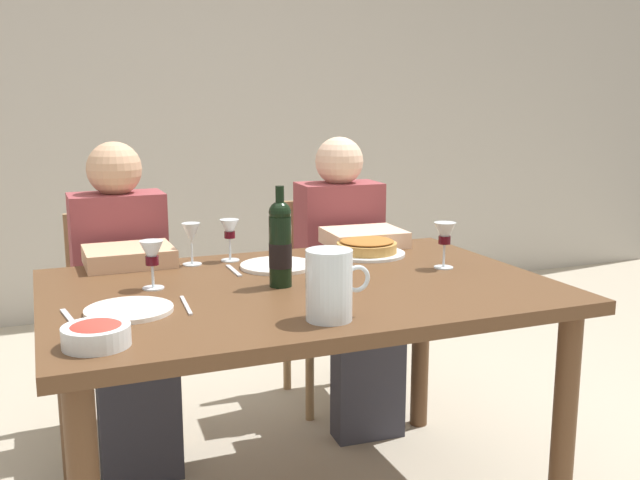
% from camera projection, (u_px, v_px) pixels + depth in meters
% --- Properties ---
extents(back_wall, '(8.00, 0.10, 2.80)m').
position_uv_depth(back_wall, '(156.00, 85.00, 4.29)').
color(back_wall, '#B2ADA3').
rests_on(back_wall, ground).
extents(dining_table, '(1.50, 1.00, 0.76)m').
position_uv_depth(dining_table, '(300.00, 313.00, 2.17)').
color(dining_table, brown).
rests_on(dining_table, ground).
extents(wine_bottle, '(0.07, 0.07, 0.30)m').
position_uv_depth(wine_bottle, '(281.00, 244.00, 2.10)').
color(wine_bottle, black).
rests_on(wine_bottle, dining_table).
extents(water_pitcher, '(0.17, 0.12, 0.18)m').
position_uv_depth(water_pitcher, '(329.00, 289.00, 1.79)').
color(water_pitcher, silver).
rests_on(water_pitcher, dining_table).
extents(baked_tart, '(0.28, 0.28, 0.06)m').
position_uv_depth(baked_tart, '(367.00, 247.00, 2.56)').
color(baked_tart, silver).
rests_on(baked_tart, dining_table).
extents(salad_bowl, '(0.15, 0.15, 0.06)m').
position_uv_depth(salad_bowl, '(96.00, 334.00, 1.60)').
color(salad_bowl, silver).
rests_on(salad_bowl, dining_table).
extents(wine_glass_left_diner, '(0.07, 0.07, 0.14)m').
position_uv_depth(wine_glass_left_diner, '(152.00, 256.00, 2.08)').
color(wine_glass_left_diner, silver).
rests_on(wine_glass_left_diner, dining_table).
extents(wine_glass_right_diner, '(0.06, 0.06, 0.14)m').
position_uv_depth(wine_glass_right_diner, '(191.00, 236.00, 2.39)').
color(wine_glass_right_diner, silver).
rests_on(wine_glass_right_diner, dining_table).
extents(wine_glass_centre, '(0.07, 0.07, 0.15)m').
position_uv_depth(wine_glass_centre, '(445.00, 236.00, 2.34)').
color(wine_glass_centre, silver).
rests_on(wine_glass_centre, dining_table).
extents(wine_glass_spare, '(0.07, 0.07, 0.15)m').
position_uv_depth(wine_glass_spare, '(230.00, 231.00, 2.45)').
color(wine_glass_spare, silver).
rests_on(wine_glass_spare, dining_table).
extents(dinner_plate_left_setting, '(0.25, 0.25, 0.01)m').
position_uv_depth(dinner_plate_left_setting, '(277.00, 266.00, 2.37)').
color(dinner_plate_left_setting, white).
rests_on(dinner_plate_left_setting, dining_table).
extents(dinner_plate_right_setting, '(0.23, 0.23, 0.01)m').
position_uv_depth(dinner_plate_right_setting, '(129.00, 310.00, 1.87)').
color(dinner_plate_right_setting, white).
rests_on(dinner_plate_right_setting, dining_table).
extents(fork_left_setting, '(0.02, 0.16, 0.00)m').
position_uv_depth(fork_left_setting, '(234.00, 271.00, 2.31)').
color(fork_left_setting, silver).
rests_on(fork_left_setting, dining_table).
extents(knife_left_setting, '(0.04, 0.18, 0.00)m').
position_uv_depth(knife_left_setting, '(319.00, 263.00, 2.42)').
color(knife_left_setting, silver).
rests_on(knife_left_setting, dining_table).
extents(knife_right_setting, '(0.02, 0.18, 0.00)m').
position_uv_depth(knife_right_setting, '(186.00, 305.00, 1.92)').
color(knife_right_setting, silver).
rests_on(knife_right_setting, dining_table).
extents(spoon_right_setting, '(0.04, 0.16, 0.00)m').
position_uv_depth(spoon_right_setting, '(69.00, 318.00, 1.81)').
color(spoon_right_setting, silver).
rests_on(spoon_right_setting, dining_table).
extents(chair_left, '(0.41, 0.41, 0.87)m').
position_uv_depth(chair_left, '(119.00, 308.00, 2.82)').
color(chair_left, '#9E7A51').
rests_on(chair_left, ground).
extents(diner_left, '(0.34, 0.50, 1.16)m').
position_uv_depth(diner_left, '(125.00, 294.00, 2.58)').
color(diner_left, '#8E3D42').
rests_on(diner_left, ground).
extents(chair_right, '(0.42, 0.42, 0.87)m').
position_uv_depth(chair_right, '(329.00, 286.00, 3.16)').
color(chair_right, '#9E7A51').
rests_on(chair_right, ground).
extents(diner_right, '(0.35, 0.52, 1.16)m').
position_uv_depth(diner_right, '(348.00, 272.00, 2.91)').
color(diner_right, '#8E3D42').
rests_on(diner_right, ground).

